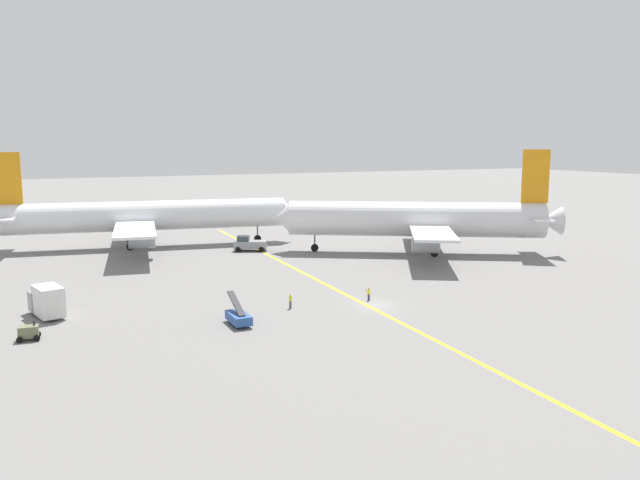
{
  "coord_description": "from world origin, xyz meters",
  "views": [
    {
      "loc": [
        -36.55,
        -61.9,
        18.81
      ],
      "look_at": [
        4.39,
        24.71,
        4.0
      ],
      "focal_mm": 35.46,
      "sensor_mm": 36.0,
      "label": 1
    }
  ],
  "objects_px": {
    "gse_gpu_cart_small": "(28,332)",
    "ground_crew_wing_walker_right": "(290,301)",
    "gse_belt_loader_portside": "(238,317)",
    "ground_crew_ramp_agent_by_cones": "(369,294)",
    "airliner_being_pushed": "(417,220)",
    "pushback_tug": "(250,244)",
    "airliner_at_gate_left": "(146,216)",
    "gse_catering_truck_tall": "(47,301)"
  },
  "relations": [
    {
      "from": "gse_belt_loader_portside",
      "to": "ground_crew_ramp_agent_by_cones",
      "type": "distance_m",
      "value": 17.7
    },
    {
      "from": "gse_belt_loader_portside",
      "to": "ground_crew_ramp_agent_by_cones",
      "type": "bearing_deg",
      "value": 10.35
    },
    {
      "from": "gse_catering_truck_tall",
      "to": "airliner_being_pushed",
      "type": "bearing_deg",
      "value": 15.57
    },
    {
      "from": "airliner_being_pushed",
      "to": "ground_crew_wing_walker_right",
      "type": "xyz_separation_m",
      "value": [
        -33.75,
        -24.59,
        -4.89
      ]
    },
    {
      "from": "gse_gpu_cart_small",
      "to": "ground_crew_wing_walker_right",
      "type": "xyz_separation_m",
      "value": [
        27.31,
        0.14,
        0.1
      ]
    },
    {
      "from": "gse_gpu_cart_small",
      "to": "pushback_tug",
      "type": "bearing_deg",
      "value": 47.56
    },
    {
      "from": "gse_gpu_cart_small",
      "to": "ground_crew_wing_walker_right",
      "type": "distance_m",
      "value": 27.31
    },
    {
      "from": "airliner_at_gate_left",
      "to": "pushback_tug",
      "type": "height_order",
      "value": "airliner_at_gate_left"
    },
    {
      "from": "pushback_tug",
      "to": "ground_crew_ramp_agent_by_cones",
      "type": "xyz_separation_m",
      "value": [
        1.45,
        -39.64,
        -0.45
      ]
    },
    {
      "from": "gse_gpu_cart_small",
      "to": "ground_crew_ramp_agent_by_cones",
      "type": "bearing_deg",
      "value": -0.65
    },
    {
      "from": "gse_gpu_cart_small",
      "to": "gse_belt_loader_portside",
      "type": "relative_size",
      "value": 0.45
    },
    {
      "from": "gse_belt_loader_portside",
      "to": "ground_crew_wing_walker_right",
      "type": "height_order",
      "value": "gse_belt_loader_portside"
    },
    {
      "from": "airliner_being_pushed",
      "to": "pushback_tug",
      "type": "distance_m",
      "value": 29.42
    },
    {
      "from": "gse_gpu_cart_small",
      "to": "ground_crew_ramp_agent_by_cones",
      "type": "height_order",
      "value": "gse_gpu_cart_small"
    },
    {
      "from": "airliner_being_pushed",
      "to": "pushback_tug",
      "type": "bearing_deg",
      "value": 150.12
    },
    {
      "from": "airliner_being_pushed",
      "to": "ground_crew_ramp_agent_by_cones",
      "type": "distance_m",
      "value": 34.96
    },
    {
      "from": "airliner_at_gate_left",
      "to": "gse_catering_truck_tall",
      "type": "xyz_separation_m",
      "value": [
        -18.47,
        -43.22,
        -3.82
      ]
    },
    {
      "from": "gse_catering_truck_tall",
      "to": "ground_crew_wing_walker_right",
      "type": "relative_size",
      "value": 3.62
    },
    {
      "from": "pushback_tug",
      "to": "gse_belt_loader_portside",
      "type": "distance_m",
      "value": 45.7
    },
    {
      "from": "gse_belt_loader_portside",
      "to": "ground_crew_wing_walker_right",
      "type": "xyz_separation_m",
      "value": [
        7.42,
        3.74,
        0.07
      ]
    },
    {
      "from": "gse_gpu_cart_small",
      "to": "gse_belt_loader_portside",
      "type": "height_order",
      "value": "gse_belt_loader_portside"
    },
    {
      "from": "airliner_being_pushed",
      "to": "pushback_tug",
      "type": "height_order",
      "value": "airliner_being_pushed"
    },
    {
      "from": "gse_belt_loader_portside",
      "to": "ground_crew_ramp_agent_by_cones",
      "type": "relative_size",
      "value": 3.19
    },
    {
      "from": "ground_crew_ramp_agent_by_cones",
      "to": "gse_gpu_cart_small",
      "type": "bearing_deg",
      "value": 179.35
    },
    {
      "from": "gse_catering_truck_tall",
      "to": "ground_crew_wing_walker_right",
      "type": "bearing_deg",
      "value": -17.78
    },
    {
      "from": "gse_gpu_cart_small",
      "to": "ground_crew_ramp_agent_by_cones",
      "type": "distance_m",
      "value": 37.3
    },
    {
      "from": "airliner_at_gate_left",
      "to": "ground_crew_wing_walker_right",
      "type": "xyz_separation_m",
      "value": [
        6.88,
        -51.34,
        -4.68
      ]
    },
    {
      "from": "pushback_tug",
      "to": "airliner_being_pushed",
      "type": "bearing_deg",
      "value": -29.88
    },
    {
      "from": "gse_catering_truck_tall",
      "to": "ground_crew_wing_walker_right",
      "type": "xyz_separation_m",
      "value": [
        25.35,
        -8.13,
        -0.86
      ]
    },
    {
      "from": "gse_catering_truck_tall",
      "to": "gse_gpu_cart_small",
      "type": "xyz_separation_m",
      "value": [
        -1.96,
        -8.27,
        -0.96
      ]
    },
    {
      "from": "gse_gpu_cart_small",
      "to": "gse_belt_loader_portside",
      "type": "xyz_separation_m",
      "value": [
        19.89,
        -3.6,
        0.03
      ]
    },
    {
      "from": "airliner_being_pushed",
      "to": "pushback_tug",
      "type": "relative_size",
      "value": 5.15
    },
    {
      "from": "airliner_at_gate_left",
      "to": "pushback_tug",
      "type": "distance_m",
      "value": 20.18
    },
    {
      "from": "airliner_being_pushed",
      "to": "pushback_tug",
      "type": "xyz_separation_m",
      "value": [
        -25.2,
        14.48,
        -4.54
      ]
    },
    {
      "from": "ground_crew_wing_walker_right",
      "to": "ground_crew_ramp_agent_by_cones",
      "type": "bearing_deg",
      "value": -3.23
    },
    {
      "from": "airliner_at_gate_left",
      "to": "ground_crew_ramp_agent_by_cones",
      "type": "xyz_separation_m",
      "value": [
        16.87,
        -51.91,
        -4.78
      ]
    },
    {
      "from": "airliner_at_gate_left",
      "to": "ground_crew_wing_walker_right",
      "type": "relative_size",
      "value": 31.96
    },
    {
      "from": "gse_catering_truck_tall",
      "to": "gse_belt_loader_portside",
      "type": "height_order",
      "value": "gse_catering_truck_tall"
    },
    {
      "from": "gse_catering_truck_tall",
      "to": "gse_gpu_cart_small",
      "type": "distance_m",
      "value": 8.55
    },
    {
      "from": "gse_belt_loader_portside",
      "to": "ground_crew_ramp_agent_by_cones",
      "type": "xyz_separation_m",
      "value": [
        17.41,
        3.18,
        -0.03
      ]
    },
    {
      "from": "gse_belt_loader_portside",
      "to": "ground_crew_wing_walker_right",
      "type": "relative_size",
      "value": 2.86
    },
    {
      "from": "airliner_at_gate_left",
      "to": "ground_crew_wing_walker_right",
      "type": "height_order",
      "value": "airliner_at_gate_left"
    }
  ]
}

